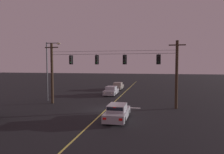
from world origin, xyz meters
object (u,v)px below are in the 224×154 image
Objects in this scene: car_oncoming_lead at (111,91)px; car_oncoming_trailing at (118,86)px; traffic_light_centre at (125,60)px; traffic_light_right_inner at (159,59)px; car_waiting_near_lane at (117,112)px; traffic_light_left_inner at (96,60)px; traffic_light_leftmost at (71,60)px; street_lamp_corner at (49,66)px.

car_oncoming_trailing is at bearing 91.70° from car_oncoming_lead.
traffic_light_centre and traffic_light_right_inner have the same top height.
traffic_light_left_inner is at bearing 122.10° from car_waiting_near_lane.
traffic_light_left_inner is 8.29m from car_waiting_near_lane.
car_oncoming_lead is (3.26, 8.54, -4.84)m from traffic_light_leftmost.
traffic_light_leftmost is at bearing 140.34° from car_waiting_near_lane.
traffic_light_leftmost and traffic_light_right_inner have the same top height.
traffic_light_centre is 0.28× the size of car_oncoming_trailing.
traffic_light_left_inner and traffic_light_centre have the same top height.
traffic_light_right_inner is (10.51, 0.00, 0.00)m from traffic_light_leftmost.
traffic_light_right_inner is at bearing -64.68° from car_oncoming_trailing.
car_oncoming_trailing is at bearing 115.32° from traffic_light_right_inner.
street_lamp_corner is at bearing 173.42° from traffic_light_right_inner.
traffic_light_right_inner is at bearing 0.00° from traffic_light_leftmost.
traffic_light_centre is 10.39m from car_oncoming_lead.
street_lamp_corner is at bearing 166.94° from traffic_light_left_inner.
car_oncoming_trailing is at bearing 102.94° from traffic_light_centre.
car_oncoming_lead is (-3.41, 8.54, -4.84)m from traffic_light_centre.
car_waiting_near_lane is at bearing -57.90° from traffic_light_left_inner.
traffic_light_right_inner is 18.11m from car_oncoming_trailing.
traffic_light_leftmost is 10.15m from car_waiting_near_lane.
traffic_light_right_inner is at bearing 57.43° from car_waiting_near_lane.
street_lamp_corner is (-10.70, 7.35, 4.10)m from car_waiting_near_lane.
traffic_light_right_inner is 0.15× the size of street_lamp_corner.
traffic_light_leftmost is 10.51m from traffic_light_right_inner.
traffic_light_leftmost is at bearing 180.00° from traffic_light_centre.
traffic_light_left_inner reaches higher than car_oncoming_trailing.
traffic_light_leftmost and traffic_light_left_inner have the same top height.
traffic_light_centre reaches higher than car_oncoming_lead.
traffic_light_left_inner reaches higher than car_waiting_near_lane.
car_oncoming_lead is 7.24m from car_oncoming_trailing.
traffic_light_centre is at bearing 92.00° from car_waiting_near_lane.
traffic_light_left_inner is 7.21m from traffic_light_right_inner.
car_waiting_near_lane is (3.57, -5.69, -4.84)m from traffic_light_left_inner.
car_waiting_near_lane is (-3.64, -5.69, -4.84)m from traffic_light_right_inner.
traffic_light_right_inner is 0.28× the size of car_oncoming_trailing.
car_oncoming_trailing is (-0.21, 7.24, 0.00)m from car_oncoming_lead.
traffic_light_right_inner is (7.21, 0.00, 0.00)m from traffic_light_left_inner.
traffic_light_left_inner is at bearing -89.74° from car_oncoming_lead.
traffic_light_right_inner is 12.20m from car_oncoming_lead.
car_waiting_near_lane is at bearing -79.90° from car_oncoming_trailing.
car_oncoming_lead is 10.70m from street_lamp_corner.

